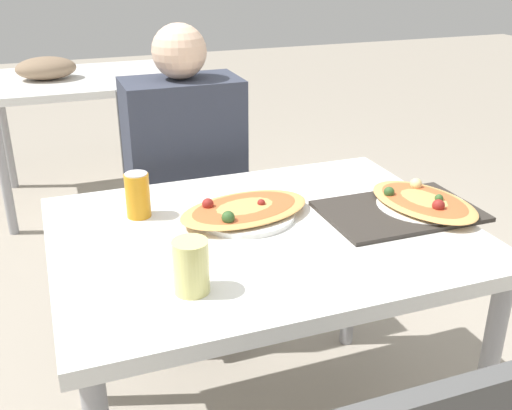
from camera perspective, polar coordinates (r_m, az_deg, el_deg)
dining_table at (r=1.60m, az=0.66°, el=-4.87°), size 1.08×0.83×0.73m
chair_far_seated at (r=2.29m, az=-7.20°, el=0.42°), size 0.40×0.40×0.93m
person_seated at (r=2.12m, az=-6.69°, el=3.61°), size 0.40×0.26×1.18m
pizza_main at (r=1.62m, az=-1.13°, el=-0.55°), size 0.41×0.29×0.06m
soda_can at (r=1.65m, az=-11.21°, el=0.93°), size 0.07×0.07×0.12m
drink_glass at (r=1.28m, az=-6.20°, el=-5.85°), size 0.08×0.08×0.12m
serving_tray at (r=1.70m, az=13.48°, el=-0.56°), size 0.42×0.28×0.01m
pizza_second at (r=1.74m, az=15.62°, el=0.23°), size 0.28×0.38×0.06m
background_table at (r=3.56m, az=-16.19°, el=10.78°), size 1.10×0.80×0.85m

